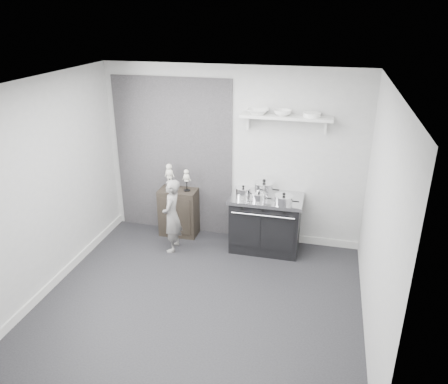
{
  "coord_description": "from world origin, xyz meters",
  "views": [
    {
      "loc": [
        1.38,
        -4.4,
        3.43
      ],
      "look_at": [
        0.08,
        0.95,
        1.1
      ],
      "focal_mm": 35.0,
      "sensor_mm": 36.0,
      "label": 1
    }
  ],
  "objects": [
    {
      "name": "pot_front_right",
      "position": [
        0.87,
        1.28,
        0.93
      ],
      "size": [
        0.35,
        0.26,
        0.18
      ],
      "color": "white",
      "rests_on": "stove"
    },
    {
      "name": "skeleton_full",
      "position": [
        -0.96,
        1.61,
        1.02
      ],
      "size": [
        0.14,
        0.09,
        0.49
      ],
      "primitive_type": null,
      "color": "beige",
      "rests_on": "side_cabinet"
    },
    {
      "name": "child",
      "position": [
        -0.76,
        1.1,
        0.57
      ],
      "size": [
        0.3,
        0.43,
        1.14
      ],
      "primitive_type": "imported",
      "rotation": [
        0.0,
        0.0,
        -1.52
      ],
      "color": "slate",
      "rests_on": "ground"
    },
    {
      "name": "room_shell",
      "position": [
        -0.09,
        0.15,
        1.64
      ],
      "size": [
        4.02,
        3.62,
        2.71
      ],
      "color": "beige",
      "rests_on": "ground"
    },
    {
      "name": "bowl_large",
      "position": [
        0.4,
        1.67,
        2.08
      ],
      "size": [
        0.31,
        0.31,
        0.07
      ],
      "primitive_type": "imported",
      "color": "white",
      "rests_on": "wall_shelf"
    },
    {
      "name": "skeleton_torso",
      "position": [
        -0.68,
        1.61,
        0.98
      ],
      "size": [
        0.11,
        0.07,
        0.41
      ],
      "primitive_type": null,
      "color": "beige",
      "rests_on": "side_cabinet"
    },
    {
      "name": "pot_front_left",
      "position": [
        0.26,
        1.39,
        0.93
      ],
      "size": [
        0.31,
        0.22,
        0.19
      ],
      "color": "white",
      "rests_on": "stove"
    },
    {
      "name": "bowl_small",
      "position": [
        0.75,
        1.67,
        2.08
      ],
      "size": [
        0.25,
        0.25,
        0.08
      ],
      "primitive_type": "imported",
      "color": "white",
      "rests_on": "wall_shelf"
    },
    {
      "name": "pot_front_center",
      "position": [
        0.5,
        1.31,
        0.92
      ],
      "size": [
        0.29,
        0.2,
        0.16
      ],
      "color": "white",
      "rests_on": "stove"
    },
    {
      "name": "stove",
      "position": [
        0.6,
        1.48,
        0.43
      ],
      "size": [
        1.07,
        0.67,
        0.86
      ],
      "color": "black",
      "rests_on": "ground"
    },
    {
      "name": "pot_back_left",
      "position": [
        0.54,
        1.57,
        0.95
      ],
      "size": [
        0.38,
        0.29,
        0.24
      ],
      "color": "white",
      "rests_on": "stove"
    },
    {
      "name": "ground",
      "position": [
        0.0,
        0.0,
        0.0
      ],
      "size": [
        4.0,
        4.0,
        0.0
      ],
      "primitive_type": "plane",
      "color": "black",
      "rests_on": "ground"
    },
    {
      "name": "side_cabinet",
      "position": [
        -0.83,
        1.61,
        0.39
      ],
      "size": [
        0.6,
        0.35,
        0.78
      ],
      "primitive_type": "cube",
      "color": "black",
      "rests_on": "ground"
    },
    {
      "name": "plate_stack",
      "position": [
        1.15,
        1.67,
        2.07
      ],
      "size": [
        0.24,
        0.24,
        0.06
      ],
      "primitive_type": "cylinder",
      "color": "white",
      "rests_on": "wall_shelf"
    },
    {
      "name": "wall_shelf",
      "position": [
        0.8,
        1.68,
        2.01
      ],
      "size": [
        1.3,
        0.26,
        0.24
      ],
      "color": "silver",
      "rests_on": "room_shell"
    }
  ]
}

